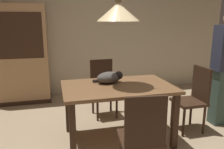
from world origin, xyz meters
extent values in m
cube|color=beige|center=(0.00, 2.65, 1.45)|extent=(6.40, 0.10, 2.90)
cube|color=brown|center=(0.04, 0.45, 0.73)|extent=(1.40, 0.90, 0.04)
cube|color=#382316|center=(-0.58, 0.06, 0.35)|extent=(0.07, 0.07, 0.71)
cube|color=#382316|center=(0.66, 0.06, 0.35)|extent=(0.07, 0.07, 0.71)
cube|color=#382316|center=(-0.58, 0.84, 0.35)|extent=(0.07, 0.07, 0.71)
cube|color=#382316|center=(0.66, 0.84, 0.35)|extent=(0.07, 0.07, 0.71)
cube|color=#382316|center=(1.09, 0.45, 0.43)|extent=(0.40, 0.40, 0.04)
cube|color=#322014|center=(1.27, 0.45, 0.69)|extent=(0.04, 0.38, 0.48)
cylinder|color=#382316|center=(0.93, 0.61, 0.21)|extent=(0.04, 0.04, 0.41)
cylinder|color=#382316|center=(0.93, 0.29, 0.21)|extent=(0.04, 0.04, 0.41)
cylinder|color=#382316|center=(1.25, 0.61, 0.21)|extent=(0.04, 0.04, 0.41)
cylinder|color=#382316|center=(1.25, 0.29, 0.21)|extent=(0.04, 0.04, 0.41)
cube|color=#382316|center=(0.04, -0.35, 0.43)|extent=(0.44, 0.44, 0.04)
cube|color=#322014|center=(0.02, -0.53, 0.69)|extent=(0.38, 0.08, 0.48)
cylinder|color=#382316|center=(0.22, -0.21, 0.21)|extent=(0.04, 0.04, 0.41)
cube|color=#382316|center=(0.04, 1.25, 0.43)|extent=(0.42, 0.42, 0.04)
cube|color=#322014|center=(0.03, 1.43, 0.69)|extent=(0.38, 0.06, 0.48)
cylinder|color=#382316|center=(-0.11, 1.08, 0.21)|extent=(0.04, 0.04, 0.41)
cylinder|color=#382316|center=(0.21, 1.10, 0.21)|extent=(0.04, 0.04, 0.41)
cylinder|color=#382316|center=(-0.13, 1.40, 0.21)|extent=(0.04, 0.04, 0.41)
cylinder|color=#382316|center=(0.19, 1.42, 0.21)|extent=(0.04, 0.04, 0.41)
ellipsoid|color=#4C4742|center=(-0.04, 0.59, 0.82)|extent=(0.38, 0.29, 0.15)
sphere|color=black|center=(0.09, 0.57, 0.85)|extent=(0.11, 0.11, 0.11)
cylinder|color=black|center=(-0.16, 0.65, 0.78)|extent=(0.18, 0.04, 0.04)
cone|color=beige|center=(0.04, 0.45, 1.66)|extent=(0.52, 0.52, 0.22)
cylinder|color=#513D23|center=(0.04, 0.45, 1.79)|extent=(0.08, 0.08, 0.04)
cube|color=tan|center=(-1.39, 2.32, 0.93)|extent=(1.10, 0.44, 1.85)
cube|color=#382316|center=(-1.39, 2.10, 1.29)|extent=(0.97, 0.01, 0.81)
cube|color=#382316|center=(-1.39, 2.32, 0.04)|extent=(1.12, 0.45, 0.08)
cube|color=#3D564C|center=(1.72, 0.54, 0.42)|extent=(0.30, 0.20, 0.84)
camera|label=1|loc=(-0.73, -2.28, 1.57)|focal=36.92mm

